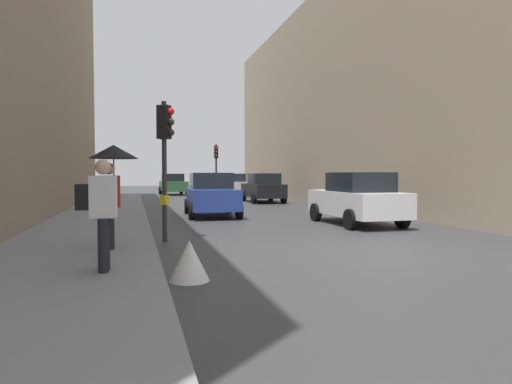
{
  "coord_description": "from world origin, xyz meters",
  "views": [
    {
      "loc": [
        -5.2,
        -8.66,
        1.69
      ],
      "look_at": [
        -0.64,
        8.02,
        1.01
      ],
      "focal_mm": 31.33,
      "sensor_mm": 36.0,
      "label": 1
    }
  ],
  "objects": [
    {
      "name": "warning_sign_triangle",
      "position": [
        -4.37,
        -1.61,
        0.33
      ],
      "size": [
        0.64,
        0.64,
        0.65
      ],
      "primitive_type": "cone",
      "color": "silver",
      "rests_on": "ground"
    },
    {
      "name": "pedestrian_with_black_backpack",
      "position": [
        -5.72,
        -1.27,
        1.16
      ],
      "size": [
        0.62,
        0.36,
        1.77
      ],
      "color": "black",
      "rests_on": "sidewalk_kerb"
    },
    {
      "name": "car_green_estate",
      "position": [
        -2.06,
        29.14,
        0.88
      ],
      "size": [
        2.27,
        4.32,
        1.76
      ],
      "color": "#2D6038",
      "rests_on": "ground"
    },
    {
      "name": "car_white_compact",
      "position": [
        2.06,
        4.96,
        0.88
      ],
      "size": [
        2.03,
        4.2,
        1.76
      ],
      "color": "silver",
      "rests_on": "ground"
    },
    {
      "name": "traffic_light_near_right",
      "position": [
        -4.44,
        2.8,
        2.43
      ],
      "size": [
        0.44,
        0.37,
        3.53
      ],
      "color": "#2D2D2D",
      "rests_on": "ground"
    },
    {
      "name": "building_facade_right",
      "position": [
        10.76,
        14.92,
        6.03
      ],
      "size": [
        12.0,
        33.81,
        12.07
      ],
      "primitive_type": "cube",
      "color": "gray",
      "rests_on": "ground"
    },
    {
      "name": "sidewalk_kerb",
      "position": [
        -6.41,
        6.0,
        0.08
      ],
      "size": [
        3.31,
        40.0,
        0.16
      ],
      "primitive_type": "cube",
      "color": "gray",
      "rests_on": "ground"
    },
    {
      "name": "pedestrian_with_umbrella",
      "position": [
        -5.63,
        0.98,
        1.84
      ],
      "size": [
        1.0,
        1.0,
        2.14
      ],
      "color": "black",
      "rests_on": "sidewalk_kerb"
    },
    {
      "name": "car_dark_suv",
      "position": [
        2.37,
        17.41,
        0.88
      ],
      "size": [
        2.08,
        4.23,
        1.76
      ],
      "color": "black",
      "rests_on": "ground"
    },
    {
      "name": "traffic_light_far_median",
      "position": [
        0.21,
        21.44,
        2.58
      ],
      "size": [
        0.24,
        0.43,
        3.74
      ],
      "color": "#2D2D2D",
      "rests_on": "ground"
    },
    {
      "name": "ground_plane",
      "position": [
        0.0,
        0.0,
        0.0
      ],
      "size": [
        120.0,
        120.0,
        0.0
      ],
      "primitive_type": "plane",
      "color": "#38383A"
    },
    {
      "name": "car_silver_hatchback",
      "position": [
        2.51,
        26.33,
        0.88
      ],
      "size": [
        2.23,
        4.31,
        1.76
      ],
      "color": "#BCBCC1",
      "rests_on": "ground"
    },
    {
      "name": "car_blue_van",
      "position": [
        -2.16,
        9.35,
        0.88
      ],
      "size": [
        2.19,
        4.29,
        1.76
      ],
      "color": "navy",
      "rests_on": "ground"
    }
  ]
}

